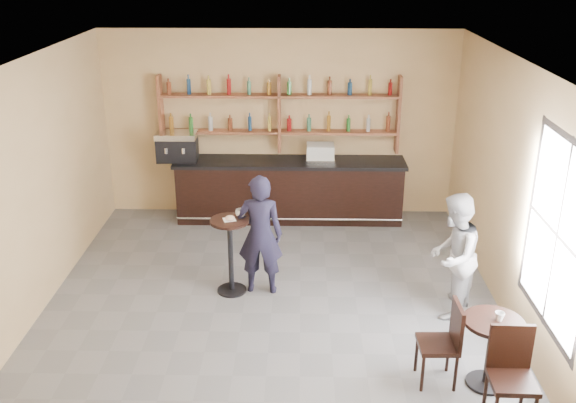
{
  "coord_description": "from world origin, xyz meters",
  "views": [
    {
      "loc": [
        0.37,
        -7.2,
        4.44
      ],
      "look_at": [
        0.2,
        0.8,
        1.25
      ],
      "focal_mm": 40.0,
      "sensor_mm": 36.0,
      "label": 1
    }
  ],
  "objects_px": {
    "espresso_machine": "(177,146)",
    "bar_counter": "(290,190)",
    "patron_second": "(453,256)",
    "chair_west": "(438,344)",
    "pastry_case": "(320,153)",
    "man_main": "(260,235)",
    "chair_south": "(513,380)",
    "cafe_table": "(490,353)",
    "pedestal_table": "(231,256)"
  },
  "relations": [
    {
      "from": "man_main",
      "to": "chair_west",
      "type": "xyz_separation_m",
      "value": [
        2.02,
        -1.96,
        -0.37
      ]
    },
    {
      "from": "pastry_case",
      "to": "chair_south",
      "type": "xyz_separation_m",
      "value": [
        1.76,
        -5.15,
        -0.7
      ]
    },
    {
      "from": "pedestal_table",
      "to": "man_main",
      "type": "xyz_separation_m",
      "value": [
        0.4,
        0.04,
        0.31
      ]
    },
    {
      "from": "espresso_machine",
      "to": "man_main",
      "type": "xyz_separation_m",
      "value": [
        1.55,
        -2.54,
        -0.46
      ]
    },
    {
      "from": "bar_counter",
      "to": "patron_second",
      "type": "height_order",
      "value": "patron_second"
    },
    {
      "from": "patron_second",
      "to": "chair_south",
      "type": "bearing_deg",
      "value": 31.22
    },
    {
      "from": "chair_west",
      "to": "chair_south",
      "type": "relative_size",
      "value": 0.94
    },
    {
      "from": "espresso_machine",
      "to": "man_main",
      "type": "height_order",
      "value": "man_main"
    },
    {
      "from": "man_main",
      "to": "cafe_table",
      "type": "height_order",
      "value": "man_main"
    },
    {
      "from": "espresso_machine",
      "to": "chair_south",
      "type": "relative_size",
      "value": 0.67
    },
    {
      "from": "pastry_case",
      "to": "patron_second",
      "type": "bearing_deg",
      "value": -66.93
    },
    {
      "from": "bar_counter",
      "to": "pedestal_table",
      "type": "xyz_separation_m",
      "value": [
        -0.75,
        -2.58,
        0.01
      ]
    },
    {
      "from": "man_main",
      "to": "chair_south",
      "type": "distance_m",
      "value": 3.71
    },
    {
      "from": "pastry_case",
      "to": "pedestal_table",
      "type": "height_order",
      "value": "pastry_case"
    },
    {
      "from": "espresso_machine",
      "to": "chair_south",
      "type": "distance_m",
      "value": 6.67
    },
    {
      "from": "cafe_table",
      "to": "chair_south",
      "type": "xyz_separation_m",
      "value": [
        0.05,
        -0.6,
        0.1
      ]
    },
    {
      "from": "man_main",
      "to": "patron_second",
      "type": "height_order",
      "value": "man_main"
    },
    {
      "from": "bar_counter",
      "to": "man_main",
      "type": "height_order",
      "value": "man_main"
    },
    {
      "from": "bar_counter",
      "to": "pastry_case",
      "type": "distance_m",
      "value": 0.85
    },
    {
      "from": "bar_counter",
      "to": "pedestal_table",
      "type": "bearing_deg",
      "value": -106.23
    },
    {
      "from": "espresso_machine",
      "to": "man_main",
      "type": "bearing_deg",
      "value": -62.1
    },
    {
      "from": "pedestal_table",
      "to": "cafe_table",
      "type": "relative_size",
      "value": 1.33
    },
    {
      "from": "chair_west",
      "to": "pedestal_table",
      "type": "bearing_deg",
      "value": -129.45
    },
    {
      "from": "bar_counter",
      "to": "chair_west",
      "type": "distance_m",
      "value": 4.8
    },
    {
      "from": "pastry_case",
      "to": "man_main",
      "type": "xyz_separation_m",
      "value": [
        -0.87,
        -2.54,
        -0.36
      ]
    },
    {
      "from": "pastry_case",
      "to": "man_main",
      "type": "bearing_deg",
      "value": -113.16
    },
    {
      "from": "chair_south",
      "to": "man_main",
      "type": "bearing_deg",
      "value": 136.39
    },
    {
      "from": "espresso_machine",
      "to": "chair_west",
      "type": "relative_size",
      "value": 0.71
    },
    {
      "from": "bar_counter",
      "to": "chair_south",
      "type": "bearing_deg",
      "value": -66.17
    },
    {
      "from": "patron_second",
      "to": "chair_west",
      "type": "bearing_deg",
      "value": 9.53
    },
    {
      "from": "pastry_case",
      "to": "chair_west",
      "type": "height_order",
      "value": "pastry_case"
    },
    {
      "from": "espresso_machine",
      "to": "patron_second",
      "type": "relative_size",
      "value": 0.41
    },
    {
      "from": "man_main",
      "to": "patron_second",
      "type": "distance_m",
      "value": 2.52
    },
    {
      "from": "pedestal_table",
      "to": "pastry_case",
      "type": "bearing_deg",
      "value": 63.85
    },
    {
      "from": "pastry_case",
      "to": "espresso_machine",
      "type": "bearing_deg",
      "value": 175.65
    },
    {
      "from": "cafe_table",
      "to": "chair_south",
      "type": "distance_m",
      "value": 0.61
    },
    {
      "from": "espresso_machine",
      "to": "bar_counter",
      "type": "bearing_deg",
      "value": -3.48
    },
    {
      "from": "pastry_case",
      "to": "man_main",
      "type": "relative_size",
      "value": 0.28
    },
    {
      "from": "bar_counter",
      "to": "espresso_machine",
      "type": "relative_size",
      "value": 5.81
    },
    {
      "from": "man_main",
      "to": "cafe_table",
      "type": "relative_size",
      "value": 2.09
    },
    {
      "from": "cafe_table",
      "to": "patron_second",
      "type": "height_order",
      "value": "patron_second"
    },
    {
      "from": "pastry_case",
      "to": "cafe_table",
      "type": "height_order",
      "value": "pastry_case"
    },
    {
      "from": "pedestal_table",
      "to": "cafe_table",
      "type": "height_order",
      "value": "pedestal_table"
    },
    {
      "from": "espresso_machine",
      "to": "pedestal_table",
      "type": "height_order",
      "value": "espresso_machine"
    },
    {
      "from": "bar_counter",
      "to": "cafe_table",
      "type": "relative_size",
      "value": 4.85
    },
    {
      "from": "espresso_machine",
      "to": "chair_west",
      "type": "height_order",
      "value": "espresso_machine"
    },
    {
      "from": "bar_counter",
      "to": "chair_south",
      "type": "relative_size",
      "value": 3.87
    },
    {
      "from": "pastry_case",
      "to": "cafe_table",
      "type": "relative_size",
      "value": 0.59
    },
    {
      "from": "espresso_machine",
      "to": "chair_west",
      "type": "distance_m",
      "value": 5.8
    },
    {
      "from": "espresso_machine",
      "to": "patron_second",
      "type": "xyz_separation_m",
      "value": [
        4.01,
        -3.08,
        -0.48
      ]
    }
  ]
}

